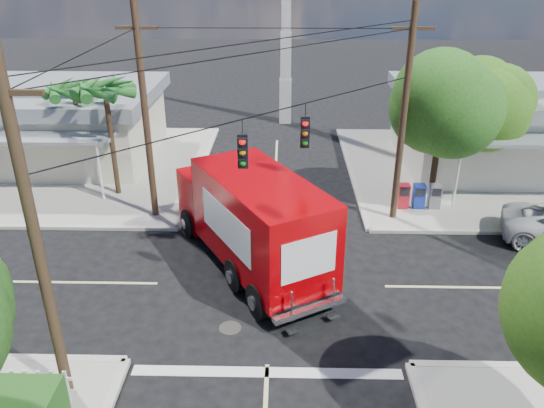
{
  "coord_description": "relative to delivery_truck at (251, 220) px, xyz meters",
  "views": [
    {
      "loc": [
        0.4,
        -15.59,
        10.48
      ],
      "look_at": [
        0.0,
        2.0,
        2.2
      ],
      "focal_mm": 35.0,
      "sensor_mm": 36.0,
      "label": 1
    }
  ],
  "objects": [
    {
      "name": "ground",
      "position": [
        0.73,
        -1.34,
        -1.89
      ],
      "size": [
        120.0,
        120.0,
        0.0
      ],
      "primitive_type": "plane",
      "color": "black",
      "rests_on": "ground"
    },
    {
      "name": "sidewalk_ne",
      "position": [
        11.61,
        9.54,
        -1.82
      ],
      "size": [
        14.12,
        14.12,
        0.14
      ],
      "color": "#AAA59A",
      "rests_on": "ground"
    },
    {
      "name": "sidewalk_nw",
      "position": [
        -10.14,
        9.54,
        -1.82
      ],
      "size": [
        14.12,
        14.12,
        0.14
      ],
      "color": "#AAA59A",
      "rests_on": "ground"
    },
    {
      "name": "road_markings",
      "position": [
        0.73,
        -2.81,
        -1.88
      ],
      "size": [
        32.0,
        32.0,
        0.01
      ],
      "color": "beige",
      "rests_on": "ground"
    },
    {
      "name": "building_ne",
      "position": [
        13.23,
        10.62,
        0.43
      ],
      "size": [
        11.8,
        10.2,
        4.5
      ],
      "color": "beige",
      "rests_on": "sidewalk_ne"
    },
    {
      "name": "building_nw",
      "position": [
        -11.27,
        11.12,
        0.33
      ],
      "size": [
        10.8,
        10.2,
        4.3
      ],
      "color": "beige",
      "rests_on": "sidewalk_nw"
    },
    {
      "name": "radio_tower",
      "position": [
        1.23,
        18.66,
        3.76
      ],
      "size": [
        0.8,
        0.8,
        17.0
      ],
      "color": "silver",
      "rests_on": "ground"
    },
    {
      "name": "tree_ne_front",
      "position": [
        7.94,
        5.42,
        2.88
      ],
      "size": [
        4.21,
        4.14,
        6.66
      ],
      "color": "#422D1C",
      "rests_on": "sidewalk_ne"
    },
    {
      "name": "tree_ne_back",
      "position": [
        10.54,
        7.62,
        2.3
      ],
      "size": [
        3.77,
        3.66,
        5.82
      ],
      "color": "#422D1C",
      "rests_on": "sidewalk_ne"
    },
    {
      "name": "palm_nw_front",
      "position": [
        -6.77,
        6.16,
        3.16
      ],
      "size": [
        3.01,
        3.08,
        5.59
      ],
      "color": "#422D1C",
      "rests_on": "sidewalk_nw"
    },
    {
      "name": "palm_nw_back",
      "position": [
        -8.77,
        7.66,
        2.79
      ],
      "size": [
        3.01,
        3.08,
        5.19
      ],
      "color": "#422D1C",
      "rests_on": "sidewalk_nw"
    },
    {
      "name": "utility_poles",
      "position": [
        -0.85,
        0.26,
        2.79
      ],
      "size": [
        12.0,
        10.68,
        9.0
      ],
      "color": "#473321",
      "rests_on": "ground"
    },
    {
      "name": "vending_boxes",
      "position": [
        7.23,
        4.86,
        -1.2
      ],
      "size": [
        1.9,
        0.5,
        1.1
      ],
      "color": "red",
      "rests_on": "sidewalk_ne"
    },
    {
      "name": "delivery_truck",
      "position": [
        0.0,
        0.0,
        0.0
      ],
      "size": [
        6.42,
        8.68,
        3.71
      ],
      "color": "black",
      "rests_on": "ground"
    }
  ]
}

